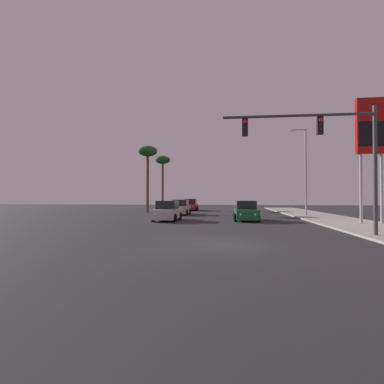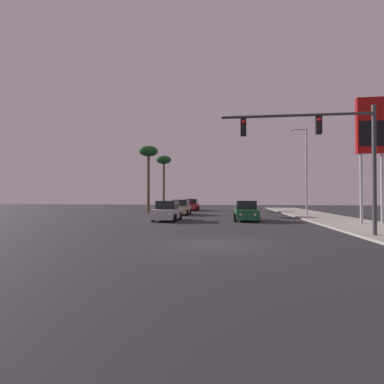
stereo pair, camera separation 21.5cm
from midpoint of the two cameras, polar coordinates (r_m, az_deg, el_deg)
The scene contains 11 objects.
ground_plane at distance 13.02m, azimuth 4.99°, elevation -9.88°, with size 120.00×120.00×0.00m, color #28282B.
sidewalk_right at distance 24.66m, azimuth 28.58°, elevation -5.36°, with size 5.00×60.00×0.12m.
car_green at distance 25.76m, azimuth 10.48°, elevation -3.69°, with size 2.04×4.33×1.68m.
car_tan at distance 33.70m, azimuth -1.95°, elevation -3.03°, with size 2.04×4.32×1.68m.
car_silver at distance 25.52m, azimuth -4.50°, elevation -3.73°, with size 2.04×4.33×1.68m.
car_red at distance 43.63m, azimuth 0.06°, elevation -2.54°, with size 2.04×4.31×1.68m.
traffic_light_mast at distance 16.90m, azimuth 24.78°, elevation 8.43°, with size 7.68×0.36×6.50m.
street_lamp at distance 33.10m, azimuth 20.93°, elevation 4.53°, with size 1.74×0.24×9.00m.
gas_station_sign at distance 25.32m, azimuth 31.18°, elevation 9.68°, with size 2.00×0.42×9.00m.
palm_tree_far at distance 48.23m, azimuth -5.27°, elevation 5.57°, with size 2.40×2.40×8.57m.
palm_tree_mid at distance 38.52m, azimuth -8.13°, elevation 7.04°, with size 2.40×2.40×8.44m.
Camera 2 is at (0.54, -12.84, 2.04)m, focal length 28.00 mm.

